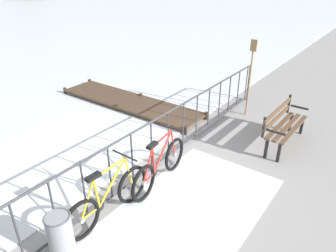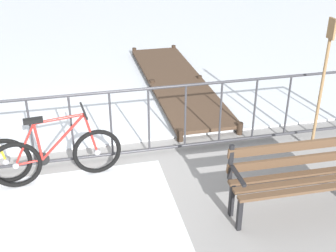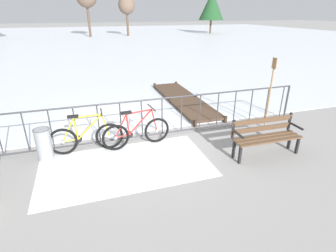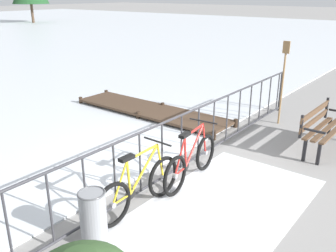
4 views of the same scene
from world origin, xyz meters
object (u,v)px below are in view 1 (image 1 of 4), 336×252
Objects in this scene: trash_bin at (61,237)px; park_bench at (283,123)px; oar_upright at (250,73)px; bicycle_near_railing at (108,199)px; bicycle_second at (160,166)px.

park_bench is at bearing -15.43° from trash_bin.
oar_upright reaches higher than park_bench.
trash_bin is (-0.91, -0.05, 0.00)m from bicycle_near_railing.
park_bench is 5.01m from trash_bin.
bicycle_second is at bearing 179.47° from oar_upright.
bicycle_near_railing is 0.92m from trash_bin.
trash_bin is at bearing 178.70° from bicycle_second.
bicycle_second is at bearing -4.63° from bicycle_near_railing.
trash_bin is (-2.09, 0.05, 0.00)m from bicycle_second.
oar_upright is (4.90, -0.13, 0.77)m from bicycle_near_railing.
bicycle_near_railing and bicycle_second have the same top height.
park_bench is 1.71m from oar_upright.
oar_upright is (5.82, -0.08, 0.76)m from trash_bin.
oar_upright is at bearing 51.57° from park_bench.
oar_upright reaches higher than bicycle_near_railing.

